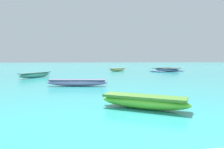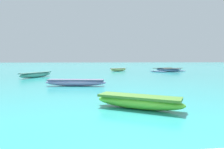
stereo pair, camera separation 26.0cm
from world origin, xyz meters
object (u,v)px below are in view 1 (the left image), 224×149
moored_boat_1 (36,75)px  moored_boat_4 (144,101)px  moored_boat_2 (167,70)px  moored_boat_0 (77,82)px  moored_boat_3 (117,70)px

moored_boat_1 → moored_boat_4: (6.57, -12.30, -0.02)m
moored_boat_1 → moored_boat_2: moored_boat_2 is taller
moored_boat_0 → moored_boat_2: size_ratio=0.75×
moored_boat_1 → moored_boat_3: size_ratio=1.35×
moored_boat_0 → moored_boat_3: size_ratio=1.45×
moored_boat_1 → moored_boat_2: bearing=-34.7°
moored_boat_0 → moored_boat_4: moored_boat_4 is taller
moored_boat_1 → moored_boat_4: moored_boat_1 is taller
moored_boat_2 → moored_boat_3: moored_boat_2 is taller
moored_boat_2 → moored_boat_3: size_ratio=1.94×
moored_boat_3 → moored_boat_4: size_ratio=0.90×
moored_boat_2 → moored_boat_4: bearing=-53.7°
moored_boat_4 → moored_boat_1: bearing=148.5°
moored_boat_2 → moored_boat_4: moored_boat_2 is taller
moored_boat_0 → moored_boat_1: moored_boat_1 is taller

